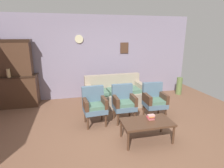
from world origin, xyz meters
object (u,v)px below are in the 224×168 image
Objects in this scene: floral_couch at (115,95)px; armchair_near_couch_end at (154,99)px; book_stack_on_table at (151,117)px; floor_vase_by_wall at (179,86)px; armchair_by_doorway at (94,104)px; armchair_row_middle at (124,101)px; vase_on_cabinet at (8,73)px; coffee_table at (147,123)px; side_cabinet at (18,91)px.

armchair_near_couch_end is at bearing -54.50° from floral_couch.
floor_vase_by_wall is at bearing 47.35° from book_stack_on_table.
armchair_row_middle is at bearing 1.15° from armchair_by_doorway.
vase_on_cabinet is 2.69m from armchair_by_doorway.
armchair_by_doorway is (2.19, -1.46, -0.55)m from vase_on_cabinet.
armchair_near_couch_end reaches higher than floor_vase_by_wall.
armchair_by_doorway is 0.90× the size of coffee_table.
coffee_table is at bearing -78.76° from armchair_row_middle.
side_cabinet reaches higher than armchair_near_couch_end.
vase_on_cabinet is 0.27× the size of armchair_by_doorway.
floral_couch is at bearing 125.50° from armchair_near_couch_end.
side_cabinet is 3.95m from coffee_table.
side_cabinet is 1.28× the size of armchair_row_middle.
coffee_table is at bearing -133.25° from floor_vase_by_wall.
book_stack_on_table reaches higher than coffee_table.
armchair_by_doorway is 5.94× the size of book_stack_on_table.
floral_couch is 1.98× the size of armchair_by_doorway.
coffee_table is 0.16m from book_stack_on_table.
coffee_table is at bearing -41.17° from side_cabinet.
armchair_by_doorway is 1.32m from coffee_table.
armchair_near_couch_end reaches higher than coffee_table.
floor_vase_by_wall is at bearing 25.37° from armchair_by_doorway.
floor_vase_by_wall is (2.50, 0.50, -0.02)m from floral_couch.
vase_on_cabinet reaches higher than coffee_table.
side_cabinet is at bearing 149.54° from armchair_row_middle.
coffee_table is at bearing -37.78° from vase_on_cabinet.
armchair_by_doorway reaches higher than book_stack_on_table.
coffee_table is 3.43m from floor_vase_by_wall.
vase_on_cabinet is 5.50m from floor_vase_by_wall.
floor_vase_by_wall is (1.74, 1.56, -0.19)m from armchair_near_couch_end.
book_stack_on_table is at bearing -119.77° from armchair_near_couch_end.
book_stack_on_table is (3.08, -2.53, 0.00)m from side_cabinet.
armchair_row_middle reaches higher than book_stack_on_table.
floral_couch is 1.96m from book_stack_on_table.
armchair_row_middle is (0.73, 0.01, 0.00)m from armchair_by_doorway.
book_stack_on_table is at bearing -82.24° from floral_couch.
armchair_near_couch_end is 1.12m from coffee_table.
book_stack_on_table is at bearing -71.32° from armchair_row_middle.
floor_vase_by_wall is at bearing -1.08° from side_cabinet.
armchair_near_couch_end is at bearing -21.62° from vase_on_cabinet.
coffee_table is (-0.61, -0.94, -0.12)m from armchair_near_couch_end.
armchair_near_couch_end is at bearing -1.95° from armchair_row_middle.
floral_couch is at bearing 87.85° from armchair_row_middle.
vase_on_cabinet is 1.59× the size of book_stack_on_table.
floor_vase_by_wall is (2.54, 1.53, -0.19)m from armchair_row_middle.
book_stack_on_table is 3.31m from floor_vase_by_wall.
book_stack_on_table is (3.22, -2.34, -0.58)m from vase_on_cabinet.
vase_on_cabinet is at bearing 153.63° from armchair_row_middle.
side_cabinet reaches higher than floor_vase_by_wall.
armchair_by_doorway is 1.52m from armchair_near_couch_end.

